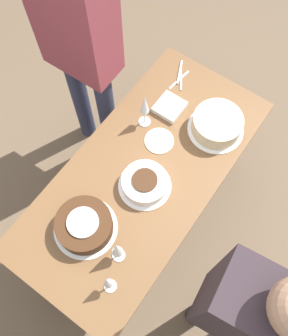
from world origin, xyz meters
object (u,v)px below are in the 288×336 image
at_px(wine_glass_near, 117,249).
at_px(person_watching, 248,318).
at_px(cake_center_white, 145,183).
at_px(wine_glass_extra, 145,106).
at_px(wine_glass_far, 108,282).
at_px(cake_back_decorated, 217,124).
at_px(person_cutting, 78,35).
at_px(cake_front_chocolate, 84,225).

bearing_deg(wine_glass_near, person_watching, 97.18).
distance_m(cake_center_white, wine_glass_extra, 0.40).
height_order(wine_glass_near, wine_glass_far, wine_glass_near).
xyz_separation_m(cake_back_decorated, person_cutting, (0.13, -0.79, 0.28)).
height_order(cake_front_chocolate, person_watching, person_watching).
xyz_separation_m(wine_glass_near, person_cutting, (-0.72, -0.77, 0.19)).
height_order(wine_glass_far, wine_glass_extra, wine_glass_extra).
bearing_deg(cake_back_decorated, person_watching, 36.55).
xyz_separation_m(cake_center_white, cake_front_chocolate, (0.34, -0.11, 0.01)).
distance_m(person_cutting, person_watching, 1.51).
xyz_separation_m(cake_back_decorated, wine_glass_extra, (0.18, -0.34, 0.11)).
height_order(cake_front_chocolate, wine_glass_far, wine_glass_far).
bearing_deg(person_cutting, person_watching, -26.53).
height_order(wine_glass_near, person_watching, person_watching).
relative_size(cake_center_white, person_cutting, 0.15).
distance_m(cake_front_chocolate, person_cutting, 0.95).
bearing_deg(wine_glass_near, person_cutting, -132.88).
bearing_deg(person_watching, cake_back_decorated, -59.84).
distance_m(wine_glass_near, wine_glass_far, 0.14).
bearing_deg(person_cutting, cake_center_white, -29.66).
height_order(cake_center_white, cake_back_decorated, cake_back_decorated).
bearing_deg(person_watching, wine_glass_extra, -39.17).
relative_size(cake_front_chocolate, person_cutting, 0.18).
bearing_deg(cake_center_white, person_watching, 67.91).
bearing_deg(cake_center_white, wine_glass_far, 17.73).
height_order(cake_center_white, wine_glass_near, wine_glass_near).
relative_size(wine_glass_far, person_watching, 0.13).
bearing_deg(wine_glass_near, wine_glass_extra, -154.02).
relative_size(cake_back_decorated, person_cutting, 0.17).
xyz_separation_m(cake_front_chocolate, person_cutting, (-0.71, -0.56, 0.28)).
bearing_deg(cake_back_decorated, wine_glass_near, -1.19).
relative_size(cake_front_chocolate, cake_back_decorated, 1.02).
xyz_separation_m(cake_front_chocolate, person_watching, (-0.06, 0.80, 0.16)).
xyz_separation_m(cake_front_chocolate, wine_glass_extra, (-0.65, -0.11, 0.11)).
distance_m(cake_back_decorated, wine_glass_near, 0.85).
distance_m(wine_glass_near, wine_glass_extra, 0.74).
distance_m(cake_center_white, person_watching, 0.77).
xyz_separation_m(wine_glass_near, wine_glass_extra, (-0.66, -0.32, 0.02)).
bearing_deg(person_cutting, wine_glass_near, -44.15).
height_order(wine_glass_far, person_watching, person_watching).
bearing_deg(cake_center_white, cake_back_decorated, 166.10).
relative_size(cake_front_chocolate, wine_glass_far, 1.56).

